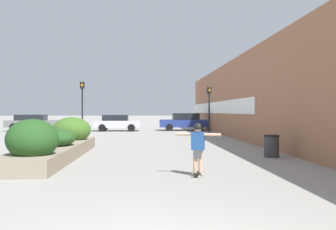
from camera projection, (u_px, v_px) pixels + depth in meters
name	position (u px, v px, depth m)	size (l,w,h in m)	color
building_wall_right	(250.00, 97.00, 21.46)	(0.67, 44.05, 5.14)	#9E6647
planter_box	(56.00, 143.00, 13.75)	(1.78, 8.71, 1.52)	gray
skateboard	(198.00, 174.00, 9.97)	(0.37, 0.60, 0.10)	black
skateboarder	(198.00, 143.00, 9.96)	(1.18, 0.50, 1.32)	tan
trash_bin	(271.00, 146.00, 14.12)	(0.59, 0.59, 0.84)	#38383D
car_leftmost	(33.00, 122.00, 33.00)	(4.55, 1.84, 1.45)	slate
car_center_left	(184.00, 121.00, 34.05)	(4.33, 2.01, 1.57)	navy
car_center_right	(284.00, 123.00, 31.71)	(4.44, 1.86, 1.40)	maroon
car_rightmost	(117.00, 123.00, 32.89)	(4.01, 1.90, 1.42)	#BCBCC1
traffic_light_left	(82.00, 100.00, 25.49)	(0.28, 0.30, 3.75)	black
traffic_light_right	(209.00, 103.00, 26.21)	(0.28, 0.30, 3.44)	black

